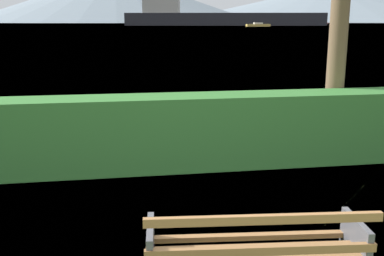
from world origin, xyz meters
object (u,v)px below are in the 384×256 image
at_px(park_bench, 255,254).
at_px(fishing_boat_near, 326,23).
at_px(sailboat_mid, 258,25).
at_px(cargo_ship_large, 209,15).

xyz_separation_m(park_bench, fishing_boat_near, (122.64, 258.91, 0.12)).
bearing_deg(sailboat_mid, park_bench, -107.33).
xyz_separation_m(park_bench, cargo_ship_large, (39.86, 199.76, 4.26)).
height_order(cargo_ship_large, sailboat_mid, cargo_ship_large).
xyz_separation_m(park_bench, sailboat_mid, (50.10, 160.52, 0.13)).
bearing_deg(park_bench, cargo_ship_large, 78.71).
relative_size(cargo_ship_large, fishing_boat_near, 20.29).
bearing_deg(sailboat_mid, fishing_boat_near, 53.60).
bearing_deg(cargo_ship_large, fishing_boat_near, 35.55).
relative_size(park_bench, fishing_boat_near, 0.41).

